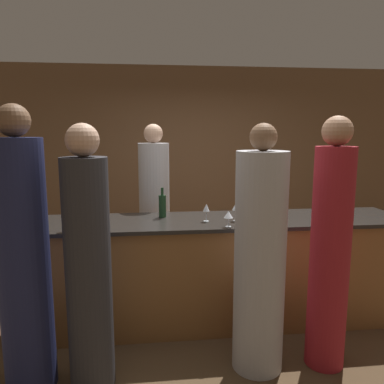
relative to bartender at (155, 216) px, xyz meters
name	(u,v)px	position (x,y,z in m)	size (l,w,h in m)	color
ground_plane	(217,320)	(0.59, -0.74, -0.90)	(14.00, 14.00, 0.00)	#4C3823
back_wall	(192,162)	(0.59, 1.48, 0.50)	(8.00, 0.06, 2.80)	brown
bar_counter	(217,270)	(0.59, -0.74, -0.39)	(3.63, 0.75, 1.03)	brown
bartender	(155,216)	(0.00, 0.00, 0.00)	(0.34, 0.34, 1.93)	#B2B2B7
guest_0	(260,260)	(0.78, -1.50, -0.02)	(0.39, 0.39, 1.91)	#B2B2B7
guest_1	(88,267)	(-0.49, -1.56, 0.00)	(0.32, 0.32, 1.91)	#2D2D33
guest_2	(330,252)	(1.33, -1.52, 0.03)	(0.30, 0.30, 1.97)	maroon
guest_3	(24,261)	(-0.93, -1.53, 0.05)	(0.36, 0.36, 2.03)	#1E234C
wine_bottle_0	(279,205)	(1.20, -0.70, 0.23)	(0.07, 0.07, 0.29)	black
wine_bottle_1	(162,206)	(0.07, -0.59, 0.24)	(0.07, 0.07, 0.29)	#19381E
wine_glass_0	(228,215)	(0.63, -1.04, 0.23)	(0.08, 0.08, 0.14)	silver
wine_glass_1	(206,208)	(0.47, -0.82, 0.25)	(0.06, 0.06, 0.17)	silver
wine_glass_2	(237,206)	(0.75, -0.83, 0.26)	(0.08, 0.08, 0.18)	silver
wine_glass_3	(29,214)	(-1.10, -0.83, 0.24)	(0.07, 0.07, 0.16)	silver
wine_glass_4	(64,216)	(-0.75, -1.04, 0.25)	(0.06, 0.06, 0.17)	silver
wine_glass_5	(278,212)	(1.08, -1.04, 0.25)	(0.07, 0.07, 0.17)	silver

